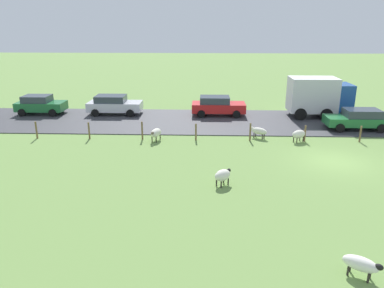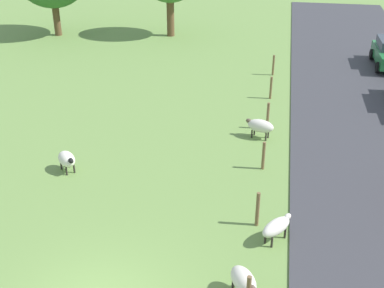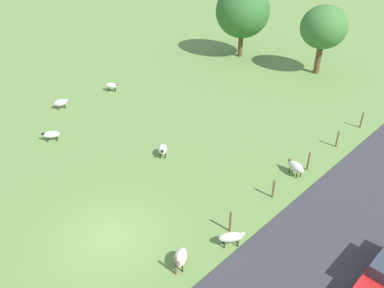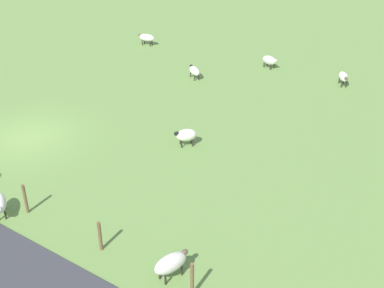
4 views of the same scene
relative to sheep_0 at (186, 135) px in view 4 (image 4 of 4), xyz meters
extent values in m
plane|color=#6B8E47|center=(3.50, -6.60, -0.53)|extent=(160.00, 160.00, 0.00)
ellipsoid|color=silver|center=(-0.01, 0.01, 0.00)|extent=(1.06, 1.05, 0.56)
ellipsoid|color=black|center=(0.31, -0.30, 0.13)|extent=(0.31, 0.31, 0.20)
cylinder|color=#2D2823|center=(0.28, -0.06, -0.37)|extent=(0.07, 0.07, 0.32)
cylinder|color=#2D2823|center=(0.07, -0.28, -0.37)|extent=(0.07, 0.07, 0.32)
cylinder|color=#2D2823|center=(-0.09, 0.30, -0.37)|extent=(0.07, 0.07, 0.32)
cylinder|color=#2D2823|center=(-0.30, 0.08, -0.37)|extent=(0.07, 0.07, 0.32)
ellipsoid|color=white|center=(-10.65, 3.65, 0.01)|extent=(1.14, 0.95, 0.45)
ellipsoid|color=brown|center=(-10.23, 3.92, 0.11)|extent=(0.32, 0.29, 0.20)
cylinder|color=#2D2823|center=(-10.47, 3.91, -0.34)|extent=(0.07, 0.07, 0.37)
cylinder|color=#2D2823|center=(-10.34, 3.70, -0.34)|extent=(0.07, 0.07, 0.37)
cylinder|color=#2D2823|center=(-10.97, 3.60, -0.34)|extent=(0.07, 0.07, 0.37)
cylinder|color=#2D2823|center=(-10.83, 3.39, -0.34)|extent=(0.07, 0.07, 0.37)
ellipsoid|color=white|center=(-6.81, -4.00, -0.05)|extent=(0.99, 1.16, 0.46)
ellipsoid|color=black|center=(-7.10, -4.43, 0.06)|extent=(0.29, 0.32, 0.20)
cylinder|color=#2D2823|center=(-6.87, -4.32, -0.37)|extent=(0.07, 0.07, 0.31)
cylinder|color=#2D2823|center=(-7.08, -4.18, -0.37)|extent=(0.07, 0.07, 0.31)
cylinder|color=#2D2823|center=(-6.54, -3.82, -0.37)|extent=(0.07, 0.07, 0.31)
cylinder|color=#2D2823|center=(-6.75, -3.68, -0.37)|extent=(0.07, 0.07, 0.31)
ellipsoid|color=silver|center=(7.96, -2.84, -0.01)|extent=(1.07, 1.23, 0.46)
ellipsoid|color=silver|center=(8.29, -2.39, 0.10)|extent=(0.30, 0.32, 0.20)
cylinder|color=#2D2823|center=(8.05, -2.50, -0.35)|extent=(0.07, 0.07, 0.35)
cylinder|color=#2D2823|center=(7.66, -3.03, -0.35)|extent=(0.07, 0.07, 0.35)
ellipsoid|color=silver|center=(7.09, 4.20, 0.04)|extent=(1.28, 0.88, 0.56)
ellipsoid|color=brown|center=(6.56, 4.36, 0.16)|extent=(0.30, 0.25, 0.20)
cylinder|color=#2D2823|center=(6.73, 4.15, -0.35)|extent=(0.07, 0.07, 0.36)
cylinder|color=#2D2823|center=(6.83, 4.44, -0.35)|extent=(0.07, 0.07, 0.36)
cylinder|color=#2D2823|center=(7.35, 3.96, -0.35)|extent=(0.07, 0.07, 0.36)
cylinder|color=#2D2823|center=(7.44, 4.25, -0.35)|extent=(0.07, 0.07, 0.36)
ellipsoid|color=beige|center=(-10.81, -1.09, -0.04)|extent=(0.84, 1.13, 0.55)
ellipsoid|color=silver|center=(-10.65, -0.63, 0.09)|extent=(0.25, 0.30, 0.20)
cylinder|color=#2D2823|center=(-10.86, -0.77, -0.38)|extent=(0.07, 0.07, 0.29)
cylinder|color=#2D2823|center=(-10.57, -0.87, -0.38)|extent=(0.07, 0.07, 0.29)
cylinder|color=#2D2823|center=(-11.04, -1.30, -0.38)|extent=(0.07, 0.07, 0.29)
cylinder|color=#2D2823|center=(-10.75, -1.40, -0.38)|extent=(0.07, 0.07, 0.29)
ellipsoid|color=white|center=(-9.98, -10.03, 0.02)|extent=(0.66, 1.20, 0.48)
ellipsoid|color=brown|center=(-9.90, -10.57, 0.13)|extent=(0.22, 0.29, 0.20)
cylinder|color=#2D2823|center=(-9.80, -10.32, -0.34)|extent=(0.07, 0.07, 0.37)
cylinder|color=#2D2823|center=(-10.06, -10.36, -0.34)|extent=(0.07, 0.07, 0.37)
cylinder|color=#2D2823|center=(-9.90, -9.70, -0.34)|extent=(0.07, 0.07, 0.37)
cylinder|color=#2D2823|center=(-10.17, -9.74, -0.34)|extent=(0.07, 0.07, 0.37)
cylinder|color=brown|center=(7.35, -2.15, 0.09)|extent=(0.12, 0.12, 1.23)
cylinder|color=brown|center=(7.35, 1.51, 0.05)|extent=(0.12, 0.12, 1.16)
cylinder|color=brown|center=(7.35, 5.17, 0.10)|extent=(0.12, 0.12, 1.26)
camera|label=1|loc=(-16.86, 0.87, 7.10)|focal=34.86mm
camera|label=2|loc=(7.61, -15.32, 9.18)|focal=46.39mm
camera|label=3|loc=(15.88, -13.47, 13.30)|focal=36.40mm
camera|label=4|loc=(16.34, 11.12, 11.00)|focal=46.82mm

